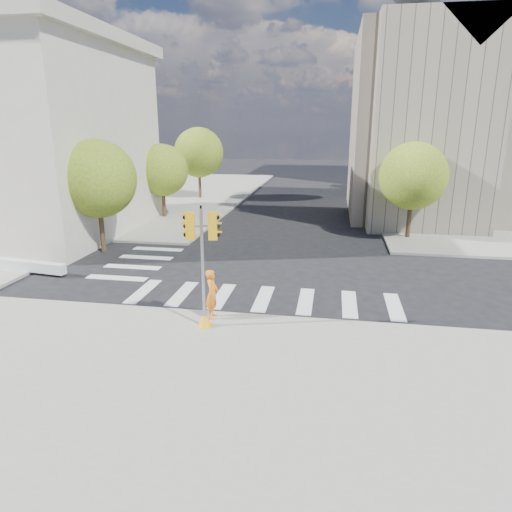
{
  "coord_description": "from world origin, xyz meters",
  "views": [
    {
      "loc": [
        2.63,
        -19.95,
        7.11
      ],
      "look_at": [
        -0.29,
        -2.76,
        2.1
      ],
      "focal_mm": 32.0,
      "sensor_mm": 36.0,
      "label": 1
    }
  ],
  "objects": [
    {
      "name": "traffic_signal",
      "position": [
        -1.71,
        -5.39,
        2.0
      ],
      "size": [
        1.08,
        0.56,
        4.39
      ],
      "rotation": [
        0.0,
        0.0,
        0.18
      ],
      "color": "#E8A50C",
      "rests_on": "sidewalk_near"
    },
    {
      "name": "ground",
      "position": [
        0.0,
        0.0,
        0.0
      ],
      "size": [
        160.0,
        160.0,
        0.0
      ],
      "primitive_type": "plane",
      "color": "black",
      "rests_on": "ground"
    },
    {
      "name": "photographer",
      "position": [
        -1.62,
        -4.6,
        1.09
      ],
      "size": [
        0.46,
        0.69,
        1.87
      ],
      "primitive_type": "imported",
      "rotation": [
        0.0,
        0.0,
        1.59
      ],
      "color": "orange",
      "rests_on": "sidewalk_near"
    },
    {
      "name": "tree_re_mid",
      "position": [
        7.5,
        22.0,
        4.35
      ],
      "size": [
        4.6,
        4.6,
        6.66
      ],
      "color": "#382616",
      "rests_on": "ground"
    },
    {
      "name": "tree_lw_mid",
      "position": [
        -10.5,
        14.0,
        3.76
      ],
      "size": [
        4.0,
        4.0,
        5.77
      ],
      "color": "#382616",
      "rests_on": "ground"
    },
    {
      "name": "sidewalk_far_left",
      "position": [
        -20.0,
        26.0,
        0.07
      ],
      "size": [
        28.0,
        40.0,
        0.15
      ],
      "primitive_type": "cube",
      "color": "gray",
      "rests_on": "ground"
    },
    {
      "name": "tree_lw_far",
      "position": [
        -10.5,
        24.0,
        4.54
      ],
      "size": [
        4.8,
        4.8,
        6.95
      ],
      "color": "#382616",
      "rests_on": "ground"
    },
    {
      "name": "tree_lw_near",
      "position": [
        -10.5,
        4.0,
        4.2
      ],
      "size": [
        4.4,
        4.4,
        6.41
      ],
      "color": "#382616",
      "rests_on": "ground"
    },
    {
      "name": "lamp_far",
      "position": [
        8.0,
        28.0,
        4.58
      ],
      "size": [
        0.35,
        0.18,
        8.11
      ],
      "color": "black",
      "rests_on": "sidewalk_far_right"
    },
    {
      "name": "civic_building",
      "position": [
        15.59,
        19.12,
        7.26
      ],
      "size": [
        26.0,
        16.0,
        19.39
      ],
      "color": "gray",
      "rests_on": "ground"
    },
    {
      "name": "planter_wall",
      "position": [
        -13.0,
        -0.44,
        0.4
      ],
      "size": [
        6.0,
        1.2,
        0.5
      ],
      "primitive_type": "cube",
      "rotation": [
        0.0,
        0.0,
        -0.13
      ],
      "color": "silver",
      "rests_on": "sidewalk_left_near"
    },
    {
      "name": "tree_re_near",
      "position": [
        7.5,
        10.0,
        4.05
      ],
      "size": [
        4.2,
        4.2,
        6.16
      ],
      "color": "#382616",
      "rests_on": "ground"
    },
    {
      "name": "office_tower",
      "position": [
        22.0,
        42.0,
        15.0
      ],
      "size": [
        20.0,
        18.0,
        30.0
      ],
      "primitive_type": "cube",
      "color": "#9EA0A3",
      "rests_on": "ground"
    },
    {
      "name": "lamp_near",
      "position": [
        8.0,
        14.0,
        4.58
      ],
      "size": [
        0.35,
        0.18,
        8.11
      ],
      "color": "black",
      "rests_on": "sidewalk_far_right"
    },
    {
      "name": "tree_re_far",
      "position": [
        7.5,
        34.0,
        3.87
      ],
      "size": [
        4.0,
        4.0,
        5.88
      ],
      "color": "#382616",
      "rests_on": "ground"
    },
    {
      "name": "sidewalk_near",
      "position": [
        0.0,
        -11.0,
        0.07
      ],
      "size": [
        30.0,
        14.0,
        0.15
      ],
      "primitive_type": "cube",
      "color": "gray",
      "rests_on": "ground"
    }
  ]
}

